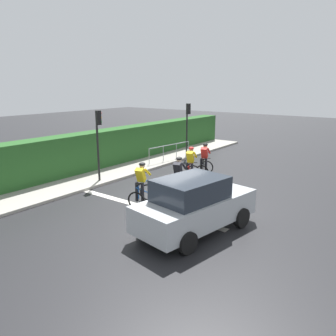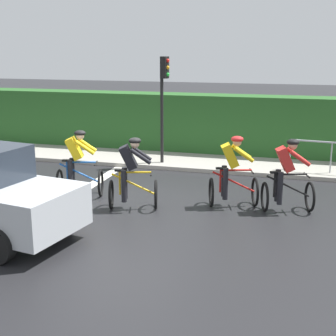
% 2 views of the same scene
% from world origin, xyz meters
% --- Properties ---
extents(ground_plane, '(80.00, 80.00, 0.00)m').
position_xyz_m(ground_plane, '(0.00, 0.00, 0.00)').
color(ground_plane, black).
extents(sidewalk_kerb, '(2.80, 23.17, 0.12)m').
position_xyz_m(sidewalk_kerb, '(-4.64, 2.00, 0.06)').
color(sidewalk_kerb, '#9E998E').
rests_on(sidewalk_kerb, ground).
extents(stone_wall_low, '(0.44, 23.17, 0.48)m').
position_xyz_m(stone_wall_low, '(-5.54, 2.00, 0.24)').
color(stone_wall_low, gray).
rests_on(stone_wall_low, ground).
extents(hedge_wall, '(1.10, 23.17, 2.05)m').
position_xyz_m(hedge_wall, '(-5.84, 2.00, 1.03)').
color(hedge_wall, '#265623').
rests_on(hedge_wall, ground).
extents(road_marking_stop_line, '(7.00, 0.30, 0.01)m').
position_xyz_m(road_marking_stop_line, '(0.00, -1.44, 0.00)').
color(road_marking_stop_line, silver).
rests_on(road_marking_stop_line, ground).
extents(cyclist_lead, '(0.96, 1.23, 1.66)m').
position_xyz_m(cyclist_lead, '(-0.40, 3.67, 0.80)').
color(cyclist_lead, black).
rests_on(cyclist_lead, ground).
extents(cyclist_second, '(0.97, 1.23, 1.66)m').
position_xyz_m(cyclist_second, '(-0.43, 2.44, 0.80)').
color(cyclist_second, black).
rests_on(cyclist_second, ground).
extents(cyclist_mid, '(0.95, 1.23, 1.66)m').
position_xyz_m(cyclist_mid, '(0.39, 0.28, 0.80)').
color(cyclist_mid, black).
rests_on(cyclist_mid, ground).
extents(cyclist_fourth, '(0.94, 1.22, 1.66)m').
position_xyz_m(cyclist_fourth, '(-0.17, -1.32, 0.80)').
color(cyclist_fourth, black).
rests_on(cyclist_fourth, ground).
extents(car_silver, '(2.39, 4.33, 1.76)m').
position_xyz_m(car_silver, '(2.67, -2.09, 0.87)').
color(car_silver, '#B7BCC1').
rests_on(car_silver, ground).
extents(traffic_light_near_crossing, '(0.25, 0.31, 3.34)m').
position_xyz_m(traffic_light_near_crossing, '(-3.73, -0.17, 2.22)').
color(traffic_light_near_crossing, black).
rests_on(traffic_light_near_crossing, ground).
extents(traffic_light_far_junction, '(0.24, 0.31, 3.34)m').
position_xyz_m(traffic_light_far_junction, '(-3.61, 6.98, 2.22)').
color(traffic_light_far_junction, black).
rests_on(traffic_light_far_junction, ground).
extents(pedestrian_railing_kerbside, '(0.44, 3.44, 1.03)m').
position_xyz_m(pedestrian_railing_kerbside, '(-3.74, 5.32, 0.79)').
color(pedestrian_railing_kerbside, '#999EA3').
rests_on(pedestrian_railing_kerbside, ground).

